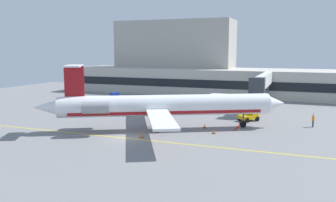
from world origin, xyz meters
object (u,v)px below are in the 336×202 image
(regional_jet, at_px, (162,106))
(pushback_tractor, at_px, (250,115))
(marshaller, at_px, (313,120))
(baggage_tug, at_px, (116,97))
(belt_loader, at_px, (168,100))
(fuel_tank, at_px, (226,99))

(regional_jet, xyz_separation_m, pushback_tractor, (10.23, 10.47, -2.37))
(pushback_tractor, distance_m, marshaller, 9.01)
(pushback_tractor, bearing_deg, baggage_tug, 160.00)
(regional_jet, relative_size, pushback_tractor, 9.35)
(regional_jet, xyz_separation_m, belt_loader, (-7.17, 20.99, -2.43))
(belt_loader, bearing_deg, marshaller, -24.27)
(regional_jet, bearing_deg, belt_loader, 108.87)
(baggage_tug, bearing_deg, pushback_tractor, -20.00)
(baggage_tug, relative_size, fuel_tank, 0.49)
(pushback_tractor, xyz_separation_m, fuel_tank, (-6.57, 13.68, 0.38))
(baggage_tug, bearing_deg, belt_loader, -0.66)
(fuel_tank, bearing_deg, marshaller, -44.16)
(fuel_tank, bearing_deg, baggage_tug, -172.39)
(regional_jet, relative_size, fuel_tank, 4.21)
(regional_jet, xyz_separation_m, marshaller, (19.14, 9.13, -2.27))
(belt_loader, xyz_separation_m, marshaller, (26.31, -11.86, 0.15))
(regional_jet, relative_size, marshaller, 15.75)
(baggage_tug, xyz_separation_m, marshaller, (38.16, -12.00, 0.15))
(regional_jet, relative_size, belt_loader, 7.97)
(pushback_tractor, height_order, belt_loader, pushback_tractor)
(fuel_tank, distance_m, marshaller, 21.57)
(baggage_tug, height_order, marshaller, marshaller)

